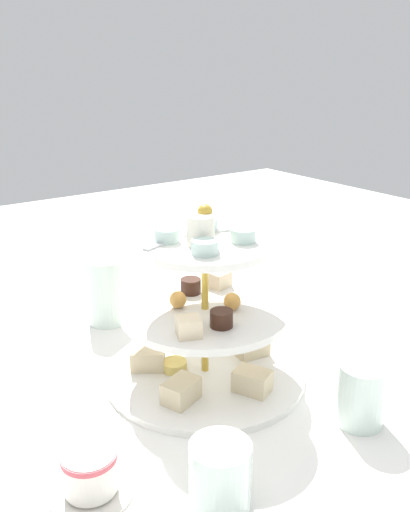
{
  "coord_description": "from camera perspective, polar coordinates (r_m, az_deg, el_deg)",
  "views": [
    {
      "loc": [
        0.41,
        0.56,
        0.43
      ],
      "look_at": [
        0.0,
        0.0,
        0.18
      ],
      "focal_mm": 38.42,
      "sensor_mm": 36.0,
      "label": 1
    }
  ],
  "objects": [
    {
      "name": "tiered_serving_stand",
      "position": [
        0.78,
        -0.04,
        -7.26
      ],
      "size": [
        0.29,
        0.29,
        0.26
      ],
      "color": "white",
      "rests_on": "ground_plane"
    },
    {
      "name": "water_glass_short_left",
      "position": [
        0.59,
        1.58,
        -21.9
      ],
      "size": [
        0.06,
        0.06,
        0.07
      ],
      "primitive_type": "cylinder",
      "color": "silver",
      "rests_on": "ground_plane"
    },
    {
      "name": "ground_plane",
      "position": [
        0.82,
        -0.0,
        -12.36
      ],
      "size": [
        2.4,
        2.4,
        0.0
      ],
      "primitive_type": "plane",
      "color": "white"
    },
    {
      "name": "water_glass_tall_right",
      "position": [
        0.96,
        -10.22,
        -3.59
      ],
      "size": [
        0.07,
        0.07,
        0.12
      ],
      "primitive_type": "cylinder",
      "color": "silver",
      "rests_on": "ground_plane"
    },
    {
      "name": "water_glass_mid_back",
      "position": [
        0.73,
        15.93,
        -13.69
      ],
      "size": [
        0.06,
        0.06,
        0.08
      ],
      "primitive_type": "cylinder",
      "color": "silver",
      "rests_on": "ground_plane"
    },
    {
      "name": "teacup_with_saucer",
      "position": [
        0.63,
        -11.86,
        -21.33
      ],
      "size": [
        0.09,
        0.09,
        0.05
      ],
      "color": "white",
      "rests_on": "ground_plane"
    },
    {
      "name": "butter_knife_left",
      "position": [
        1.04,
        9.85,
        -5.17
      ],
      "size": [
        0.05,
        0.17,
        0.0
      ],
      "primitive_type": "cube",
      "rotation": [
        0.0,
        0.0,
        4.94
      ],
      "color": "silver",
      "rests_on": "ground_plane"
    }
  ]
}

